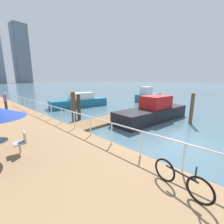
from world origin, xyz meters
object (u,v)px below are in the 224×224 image
at_px(moored_boat_1, 153,112).
at_px(bicycle_at_railing, 181,179).
at_px(pedestrian_0, 5,101).
at_px(cafe_chair_0, 22,141).
at_px(moored_boat_0, 148,96).
at_px(moored_boat_2, 80,101).

bearing_deg(moored_boat_1, bicycle_at_railing, -145.31).
bearing_deg(pedestrian_0, cafe_chair_0, -97.94).
bearing_deg(moored_boat_0, moored_boat_2, 163.42).
bearing_deg(moored_boat_1, moored_boat_0, 33.62).
xyz_separation_m(moored_boat_2, bicycle_at_railing, (-6.70, -15.17, 0.10)).
distance_m(moored_boat_0, bicycle_at_railing, 21.27).
xyz_separation_m(moored_boat_1, bicycle_at_railing, (-7.46, -5.16, 0.03)).
xyz_separation_m(cafe_chair_0, pedestrian_0, (1.58, 11.32, 0.39)).
relative_size(moored_boat_2, bicycle_at_railing, 4.23).
height_order(moored_boat_0, bicycle_at_railing, moored_boat_0).
xyz_separation_m(moored_boat_2, pedestrian_0, (-7.54, 1.82, 0.64)).
relative_size(moored_boat_1, cafe_chair_0, 8.42).
bearing_deg(cafe_chair_0, moored_boat_2, 46.20).
height_order(moored_boat_2, bicycle_at_railing, moored_boat_2).
bearing_deg(moored_boat_0, cafe_chair_0, -162.67).
height_order(moored_boat_0, cafe_chair_0, moored_boat_0).
relative_size(moored_boat_0, moored_boat_1, 0.68).
relative_size(moored_boat_1, pedestrian_0, 4.33).
relative_size(moored_boat_1, moored_boat_2, 1.03).
distance_m(moored_boat_2, bicycle_at_railing, 16.58).
xyz_separation_m(moored_boat_0, pedestrian_0, (-18.46, 5.07, 0.51)).
xyz_separation_m(bicycle_at_railing, cafe_chair_0, (-2.42, 5.66, 0.15)).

